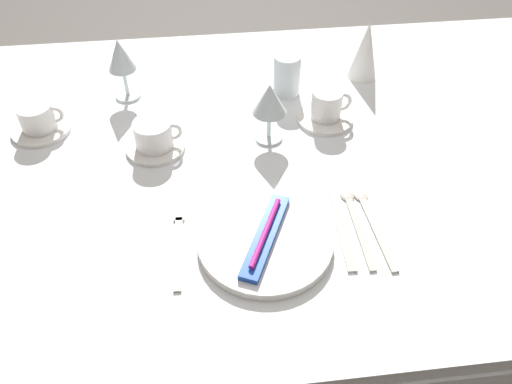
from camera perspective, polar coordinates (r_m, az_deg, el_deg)
ground_plane at (r=1.72m, az=-0.50°, el=-14.44°), size 6.00×6.00×0.00m
dining_table at (r=1.20m, az=-0.69°, el=1.75°), size 1.80×1.11×0.74m
dinner_plate at (r=0.95m, az=0.84°, el=-5.55°), size 0.25×0.25×0.02m
toothbrush_package at (r=0.94m, az=0.85°, el=-4.90°), size 0.12×0.21×0.02m
fork_outer at (r=0.97m, az=-8.70°, el=-5.53°), size 0.02×0.21×0.00m
dinner_knife at (r=0.99m, az=9.63°, el=-4.14°), size 0.03×0.21×0.00m
spoon_soup at (r=1.02m, az=11.02°, el=-2.72°), size 0.03×0.21×0.01m
spoon_dessert at (r=1.02m, az=12.74°, el=-2.75°), size 0.03×0.22×0.01m
saucer_left at (r=1.25m, az=7.75°, el=8.23°), size 0.13×0.13×0.01m
coffee_cup_left at (r=1.22m, az=8.02°, el=9.76°), size 0.10×0.07×0.07m
saucer_right at (r=1.17m, az=-11.22°, el=5.03°), size 0.13×0.13×0.01m
coffee_cup_right at (r=1.15m, az=-11.38°, el=6.40°), size 0.11×0.09×0.06m
saucer_far at (r=1.30m, az=-22.96°, el=6.53°), size 0.14×0.14×0.01m
coffee_cup_far at (r=1.28m, az=-23.33°, el=7.77°), size 0.10×0.08×0.06m
wine_glass_centre at (r=1.12m, az=1.53°, el=10.17°), size 0.08×0.08×0.15m
wine_glass_left at (r=1.30m, az=-14.99°, el=14.35°), size 0.07×0.07×0.16m
drink_tumbler at (r=1.31m, az=3.48°, el=12.80°), size 0.07×0.07×0.11m
napkin_folded at (r=1.39m, az=12.20°, el=15.32°), size 0.08×0.08×0.15m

